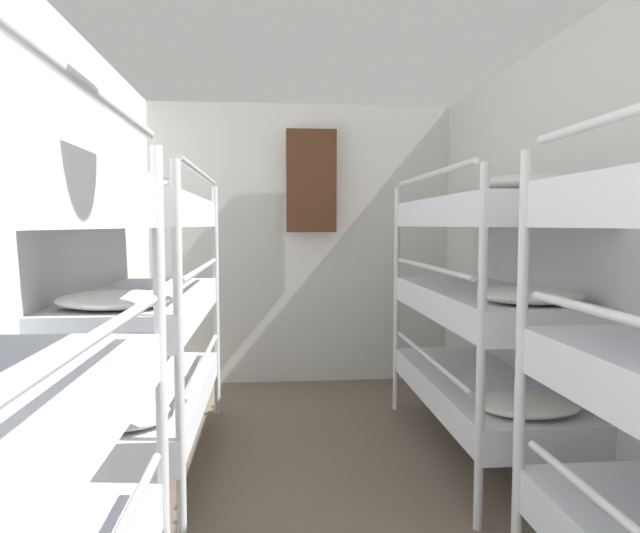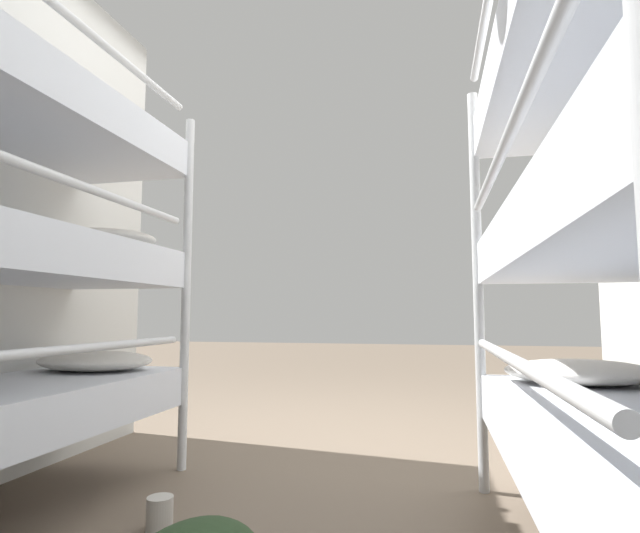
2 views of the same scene
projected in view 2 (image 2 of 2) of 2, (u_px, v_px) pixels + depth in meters
name	position (u px, v px, depth m)	size (l,w,h in m)	color
ground_plane	(344.00, 447.00, 2.79)	(20.00, 20.00, 0.00)	#6B5B4C
bunk_stack_left_near	(638.00, 225.00, 1.29)	(0.69, 1.82, 1.77)	silver
tin_can	(160.00, 514.00, 1.72)	(0.09, 0.09, 0.11)	#B7B2A8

